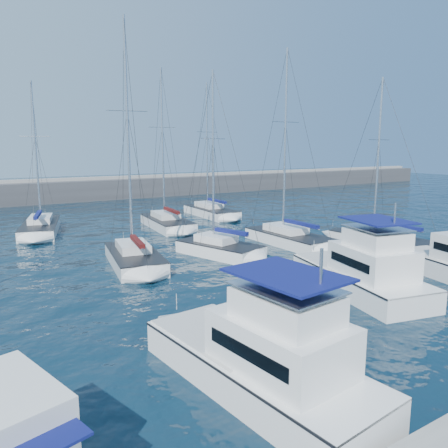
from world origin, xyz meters
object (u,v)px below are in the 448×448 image
motor_yacht_stbd_inner (364,273)px  sailboat_back_b (167,223)px  sailboat_back_c (211,211)px  sailboat_mid_d (289,238)px  sailboat_back_a (40,227)px  sailboat_mid_c (220,248)px  motor_yacht_port_inner (265,360)px  sailboat_mid_b (134,257)px  sailboat_mid_e (382,241)px

motor_yacht_stbd_inner → sailboat_back_b: bearing=105.0°
sailboat_back_c → sailboat_mid_d: bearing=-94.9°
sailboat_back_a → sailboat_back_b: (11.24, -4.10, 0.02)m
sailboat_mid_c → motor_yacht_stbd_inner: bearing=-96.1°
motor_yacht_port_inner → sailboat_back_b: 30.68m
sailboat_mid_b → sailboat_mid_d: (13.34, -0.61, -0.02)m
motor_yacht_port_inner → sailboat_mid_c: sailboat_mid_c is taller
sailboat_mid_b → motor_yacht_stbd_inner: bearing=-44.3°
motor_yacht_port_inner → sailboat_mid_e: size_ratio=0.69×
sailboat_back_a → sailboat_back_c: bearing=15.6°
sailboat_back_a → sailboat_back_c: size_ratio=0.92×
sailboat_mid_d → sailboat_back_b: size_ratio=1.01×
motor_yacht_port_inner → sailboat_back_a: 33.14m
sailboat_back_a → sailboat_mid_d: bearing=-29.6°
sailboat_mid_b → sailboat_back_b: sailboat_mid_b is taller
motor_yacht_port_inner → sailboat_mid_b: bearing=77.7°
motor_yacht_stbd_inner → sailboat_back_a: size_ratio=0.67×
motor_yacht_stbd_inner → sailboat_mid_e: (10.24, 6.81, -0.63)m
sailboat_mid_b → sailboat_mid_d: 13.35m
sailboat_back_a → sailboat_mid_b: bearing=-63.2°
sailboat_back_a → sailboat_back_c: 18.89m
motor_yacht_stbd_inner → sailboat_back_c: sailboat_back_c is taller
sailboat_mid_b → sailboat_back_a: bearing=112.2°
sailboat_mid_b → sailboat_back_c: size_ratio=1.07×
sailboat_mid_d → sailboat_back_a: sailboat_mid_d is taller
motor_yacht_port_inner → sailboat_mid_d: (15.40, 16.70, -0.60)m
sailboat_mid_c → sailboat_mid_e: bearing=-38.0°
motor_yacht_port_inner → motor_yacht_stbd_inner: size_ratio=0.99×
sailboat_mid_b → sailboat_mid_c: (6.44, -0.74, -0.02)m
motor_yacht_stbd_inner → sailboat_mid_e: bearing=46.7°
motor_yacht_port_inner → sailboat_mid_c: 18.63m
sailboat_mid_c → sailboat_back_a: (-9.77, 16.54, -0.02)m
motor_yacht_stbd_inner → sailboat_mid_b: 15.07m
sailboat_mid_b → sailboat_mid_e: 19.74m
sailboat_back_b → sailboat_mid_c: bearing=-90.6°
motor_yacht_port_inner → motor_yacht_stbd_inner: same height
sailboat_mid_d → sailboat_mid_e: 7.43m
motor_yacht_port_inner → sailboat_back_a: size_ratio=0.66×
sailboat_back_b → sailboat_mid_d: bearing=-60.1°
sailboat_mid_c → sailboat_back_b: (1.47, 12.44, -0.00)m
motor_yacht_port_inner → sailboat_mid_d: size_ratio=0.59×
sailboat_mid_c → sailboat_mid_b: bearing=156.1°
sailboat_mid_b → sailboat_mid_d: size_ratio=1.04×
sailboat_mid_c → sailboat_back_c: sailboat_back_c is taller
sailboat_mid_e → sailboat_back_a: 30.82m
sailboat_mid_d → sailboat_back_b: sailboat_mid_d is taller
sailboat_mid_d → motor_yacht_port_inner: bearing=-132.7°
sailboat_back_c → motor_yacht_port_inner: bearing=-115.2°
sailboat_mid_d → motor_yacht_stbd_inner: bearing=-111.6°
sailboat_back_c → sailboat_mid_e: bearing=-78.3°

